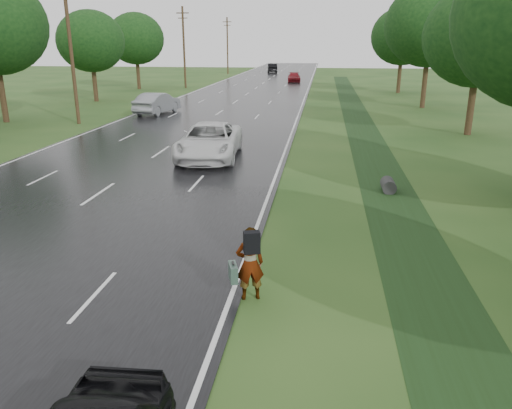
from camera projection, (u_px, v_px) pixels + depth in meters
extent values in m
cube|color=black|center=(243.00, 97.00, 54.72)|extent=(14.00, 180.00, 0.04)
cube|color=silver|center=(305.00, 97.00, 53.87)|extent=(0.12, 180.00, 0.01)
cube|color=silver|center=(183.00, 96.00, 55.56)|extent=(0.12, 180.00, 0.01)
cube|color=silver|center=(243.00, 97.00, 54.72)|extent=(0.12, 180.00, 0.01)
cube|color=black|center=(368.00, 144.00, 29.74)|extent=(2.20, 120.00, 0.01)
cylinder|color=#2D2D2D|center=(388.00, 185.00, 20.24)|extent=(0.56, 1.00, 0.56)
cylinder|color=#3A2C18|center=(71.00, 53.00, 35.48)|extent=(0.26, 0.26, 10.00)
cylinder|color=#3A2C18|center=(184.00, 48.00, 63.74)|extent=(0.26, 0.26, 10.00)
cube|color=#3A2C18|center=(182.00, 13.00, 62.44)|extent=(1.60, 0.12, 0.12)
cube|color=#3A2C18|center=(183.00, 18.00, 62.62)|extent=(1.20, 0.10, 0.10)
cylinder|color=#3A2C18|center=(227.00, 46.00, 92.00)|extent=(0.26, 0.26, 10.00)
cube|color=#3A2C18|center=(227.00, 22.00, 90.70)|extent=(1.60, 0.12, 0.12)
cube|color=#3A2C18|center=(227.00, 25.00, 90.88)|extent=(1.20, 0.10, 0.10)
cylinder|color=#3A2C18|center=(471.00, 107.00, 32.13)|extent=(0.44, 0.44, 3.52)
ellipsoid|color=black|center=(480.00, 36.00, 30.76)|extent=(7.00, 7.00, 6.30)
cylinder|color=#3A2C18|center=(424.00, 85.00, 45.26)|extent=(0.44, 0.44, 4.16)
ellipsoid|color=black|center=(430.00, 25.00, 43.68)|extent=(8.00, 8.00, 7.20)
cylinder|color=#3A2C18|center=(399.00, 77.00, 58.56)|extent=(0.44, 0.44, 3.68)
ellipsoid|color=black|center=(403.00, 36.00, 57.15)|extent=(7.20, 7.20, 6.48)
cylinder|color=#3A2C18|center=(2.00, 95.00, 37.14)|extent=(0.44, 0.44, 4.00)
cylinder|color=#3A2C18|center=(95.00, 84.00, 50.33)|extent=(0.44, 0.44, 3.36)
ellipsoid|color=black|center=(91.00, 41.00, 49.04)|extent=(6.60, 6.60, 5.94)
cylinder|color=#3A2C18|center=(138.00, 75.00, 63.57)|extent=(0.44, 0.44, 3.52)
ellipsoid|color=black|center=(136.00, 39.00, 62.20)|extent=(7.00, 7.00, 6.30)
imported|color=#A5998C|center=(250.00, 263.00, 11.59)|extent=(0.76, 0.61, 1.80)
cube|color=black|center=(252.00, 242.00, 11.14)|extent=(0.41, 0.32, 0.51)
cube|color=#375044|center=(233.00, 272.00, 11.69)|extent=(0.32, 0.53, 0.41)
cube|color=black|center=(233.00, 263.00, 11.61)|extent=(0.10, 0.18, 0.04)
imported|color=silver|center=(209.00, 141.00, 25.70)|extent=(3.36, 6.55, 1.77)
imported|color=gray|center=(157.00, 103.00, 41.59)|extent=(2.72, 5.50, 1.74)
imported|color=maroon|center=(294.00, 77.00, 74.26)|extent=(2.21, 4.74, 1.34)
imported|color=black|center=(272.00, 68.00, 97.05)|extent=(2.49, 5.30, 1.68)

